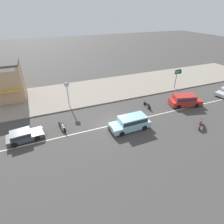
# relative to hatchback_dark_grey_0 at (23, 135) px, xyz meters

# --- Properties ---
(ground_plane) EXTENTS (160.00, 160.00, 0.00)m
(ground_plane) POSITION_rel_hatchback_dark_grey_0_xyz_m (9.73, -1.01, -0.59)
(ground_plane) COLOR #423F3D
(lane_centre_stripe) EXTENTS (50.40, 0.14, 0.01)m
(lane_centre_stripe) POSITION_rel_hatchback_dark_grey_0_xyz_m (9.73, -1.01, -0.59)
(lane_centre_stripe) COLOR silver
(lane_centre_stripe) RESTS_ON ground
(kerb_strip) EXTENTS (68.00, 10.00, 0.15)m
(kerb_strip) POSITION_rel_hatchback_dark_grey_0_xyz_m (9.73, 9.38, -0.51)
(kerb_strip) COLOR gray
(kerb_strip) RESTS_ON ground
(hatchback_dark_grey_0) EXTENTS (3.79, 2.09, 1.10)m
(hatchback_dark_grey_0) POSITION_rel_hatchback_dark_grey_0_xyz_m (0.00, 0.00, 0.00)
(hatchback_dark_grey_0) COLOR #47494F
(hatchback_dark_grey_0) RESTS_ON ground
(minivan_red_1) EXTENTS (4.75, 2.81, 1.56)m
(minivan_red_1) POSITION_rel_hatchback_dark_grey_0_xyz_m (21.06, -0.21, 0.26)
(minivan_red_1) COLOR red
(minivan_red_1) RESTS_ON ground
(minivan_pale_blue_3) EXTENTS (4.76, 2.00, 1.56)m
(minivan_pale_blue_3) POSITION_rel_hatchback_dark_grey_0_xyz_m (11.38, -2.38, 0.26)
(minivan_pale_blue_3) COLOR #93C6D6
(minivan_pale_blue_3) RESTS_ON ground
(motorcycle_0) EXTENTS (1.61, 1.32, 0.80)m
(motorcycle_0) POSITION_rel_hatchback_dark_grey_0_xyz_m (19.09, -5.16, -0.16)
(motorcycle_0) COLOR black
(motorcycle_0) RESTS_ON ground
(motorcycle_1) EXTENTS (0.76, 1.95, 0.80)m
(motorcycle_1) POSITION_rel_hatchback_dark_grey_0_xyz_m (4.00, 0.42, -0.16)
(motorcycle_1) COLOR black
(motorcycle_1) RESTS_ON ground
(motorcycle_2) EXTENTS (0.56, 1.93, 0.80)m
(motorcycle_2) POSITION_rel_hatchback_dark_grey_0_xyz_m (15.77, 1.16, -0.16)
(motorcycle_2) COLOR black
(motorcycle_2) RESTS_ON ground
(street_clock) EXTENTS (0.65, 0.22, 3.55)m
(street_clock) POSITION_rel_hatchback_dark_grey_0_xyz_m (5.73, 5.43, 2.20)
(street_clock) COLOR #9E9EA3
(street_clock) RESTS_ON kerb_strip
(arrow_signboard) EXTENTS (1.37, 0.81, 3.27)m
(arrow_signboard) POSITION_rel_hatchback_dark_grey_0_xyz_m (24.26, 5.13, 2.29)
(arrow_signboard) COLOR #4C4C51
(arrow_signboard) RESTS_ON kerb_strip
(shopfront_corner_warung) EXTENTS (4.92, 4.91, 5.43)m
(shopfront_corner_warung) POSITION_rel_hatchback_dark_grey_0_xyz_m (-2.27, 11.17, 2.28)
(shopfront_corner_warung) COLOR tan
(shopfront_corner_warung) RESTS_ON kerb_strip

